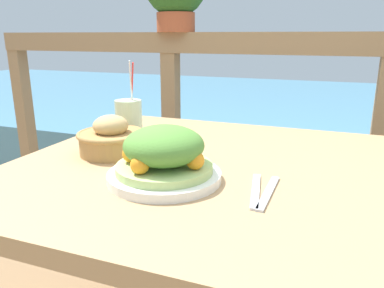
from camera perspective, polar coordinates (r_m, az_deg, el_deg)
patio_table at (r=0.99m, az=3.20°, el=-8.97°), size 0.99×0.92×0.78m
railing_fence at (r=1.66m, az=11.32°, el=5.32°), size 2.80×0.08×1.10m
sea_backdrop at (r=4.21m, az=16.79°, el=3.43°), size 12.00×4.00×0.41m
salad_plate at (r=0.82m, az=-4.30°, el=-2.06°), size 0.25×0.25×0.12m
drink_glass at (r=1.17m, az=-9.59°, el=3.73°), size 0.08×0.08×0.24m
bread_basket at (r=1.04m, az=-12.17°, el=0.87°), size 0.18×0.18×0.11m
fork at (r=0.79m, az=9.67°, el=-7.00°), size 0.05×0.18×0.00m
knife at (r=0.79m, az=11.54°, el=-7.26°), size 0.02×0.18×0.00m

